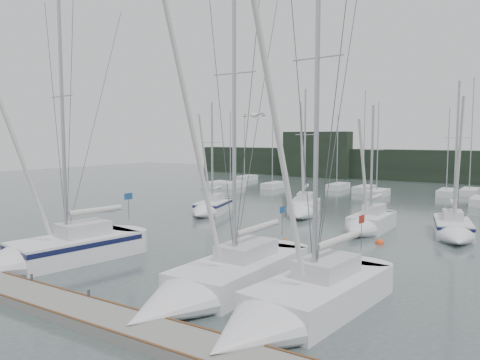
# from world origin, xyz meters

# --- Properties ---
(ground) EXTENTS (160.00, 160.00, 0.00)m
(ground) POSITION_xyz_m (0.00, 0.00, 0.00)
(ground) COLOR #414F4D
(ground) RESTS_ON ground
(dock) EXTENTS (24.00, 2.00, 0.40)m
(dock) POSITION_xyz_m (0.00, -5.00, 0.20)
(dock) COLOR slate
(dock) RESTS_ON ground
(far_treeline) EXTENTS (90.00, 4.00, 5.00)m
(far_treeline) POSITION_xyz_m (0.00, 62.00, 2.50)
(far_treeline) COLOR black
(far_treeline) RESTS_ON ground
(far_building_left) EXTENTS (12.00, 3.00, 8.00)m
(far_building_left) POSITION_xyz_m (-20.00, 60.00, 4.00)
(far_building_left) COLOR black
(far_building_left) RESTS_ON ground
(mast_forest) EXTENTS (56.86, 27.02, 14.44)m
(mast_forest) POSITION_xyz_m (7.34, 41.77, 0.47)
(mast_forest) COLOR white
(mast_forest) RESTS_ON ground
(sailboat_near_left) EXTENTS (4.74, 10.53, 15.68)m
(sailboat_near_left) POSITION_xyz_m (-8.99, -1.45, 0.66)
(sailboat_near_left) COLOR white
(sailboat_near_left) RESTS_ON ground
(sailboat_near_center) EXTENTS (3.31, 11.74, 16.87)m
(sailboat_near_center) POSITION_xyz_m (1.71, -0.60, 0.57)
(sailboat_near_center) COLOR white
(sailboat_near_center) RESTS_ON ground
(sailboat_near_right) EXTENTS (4.28, 10.90, 17.06)m
(sailboat_near_right) POSITION_xyz_m (5.97, -1.18, 0.61)
(sailboat_near_right) COLOR white
(sailboat_near_right) RESTS_ON ground
(sailboat_mid_a) EXTENTS (4.13, 7.24, 10.94)m
(sailboat_mid_a) POSITION_xyz_m (-11.71, 17.28, 0.55)
(sailboat_mid_a) COLOR white
(sailboat_mid_a) RESTS_ON ground
(sailboat_mid_b) EXTENTS (4.83, 8.13, 12.11)m
(sailboat_mid_b) POSITION_xyz_m (-4.25, 21.28, 0.56)
(sailboat_mid_b) COLOR white
(sailboat_mid_b) RESTS_ON ground
(sailboat_mid_c) EXTENTS (2.44, 6.90, 10.14)m
(sailboat_mid_c) POSITION_xyz_m (2.90, 17.10, 0.56)
(sailboat_mid_c) COLOR white
(sailboat_mid_c) RESTS_ON ground
(sailboat_mid_d) EXTENTS (3.95, 7.61, 11.71)m
(sailboat_mid_d) POSITION_xyz_m (8.69, 18.38, 0.55)
(sailboat_mid_d) COLOR white
(sailboat_mid_d) RESTS_ON ground
(buoy_a) EXTENTS (0.52, 0.52, 0.52)m
(buoy_a) POSITION_xyz_m (-0.56, 10.92, 0.00)
(buoy_a) COLOR #DF4113
(buoy_a) RESTS_ON ground
(buoy_b) EXTENTS (0.59, 0.59, 0.59)m
(buoy_b) POSITION_xyz_m (4.78, 14.11, 0.00)
(buoy_b) COLOR #DF4113
(buoy_b) RESTS_ON ground
(seagull) EXTENTS (1.07, 0.50, 0.21)m
(seagull) POSITION_xyz_m (3.62, -0.05, 7.92)
(seagull) COLOR silver
(seagull) RESTS_ON ground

